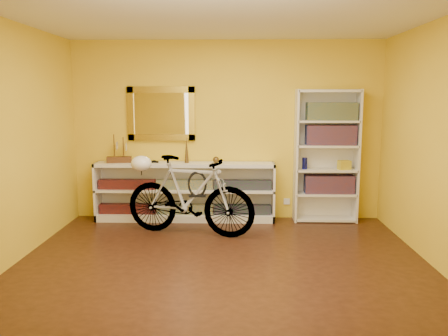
{
  "coord_description": "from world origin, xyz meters",
  "views": [
    {
      "loc": [
        0.15,
        -4.71,
        1.79
      ],
      "look_at": [
        0.0,
        0.7,
        0.95
      ],
      "focal_mm": 36.78,
      "sensor_mm": 36.0,
      "label": 1
    }
  ],
  "objects_px": {
    "bookcase": "(326,156)",
    "bicycle": "(190,196)",
    "console_unit": "(185,192)",
    "helmet": "(141,163)"
  },
  "relations": [
    {
      "from": "bookcase",
      "to": "bicycle",
      "type": "height_order",
      "value": "bookcase"
    },
    {
      "from": "bicycle",
      "to": "bookcase",
      "type": "bearing_deg",
      "value": -54.72
    },
    {
      "from": "console_unit",
      "to": "bicycle",
      "type": "height_order",
      "value": "bicycle"
    },
    {
      "from": "console_unit",
      "to": "bicycle",
      "type": "xyz_separation_m",
      "value": [
        0.14,
        -0.71,
        0.1
      ]
    },
    {
      "from": "bookcase",
      "to": "helmet",
      "type": "bearing_deg",
      "value": -167.4
    },
    {
      "from": "bookcase",
      "to": "bicycle",
      "type": "xyz_separation_m",
      "value": [
        -1.89,
        -0.74,
        -0.43
      ]
    },
    {
      "from": "console_unit",
      "to": "helmet",
      "type": "xyz_separation_m",
      "value": [
        -0.52,
        -0.55,
        0.49
      ]
    },
    {
      "from": "bookcase",
      "to": "helmet",
      "type": "relative_size",
      "value": 6.92
    },
    {
      "from": "bookcase",
      "to": "bicycle",
      "type": "bearing_deg",
      "value": -158.79
    },
    {
      "from": "console_unit",
      "to": "bookcase",
      "type": "relative_size",
      "value": 1.37
    }
  ]
}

